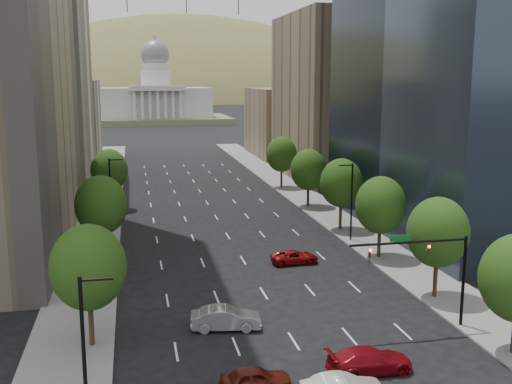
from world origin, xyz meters
TOP-DOWN VIEW (x-y plane):
  - sidewalk_left at (-15.50, 60.00)m, footprint 6.00×200.00m
  - sidewalk_right at (15.50, 60.00)m, footprint 6.00×200.00m
  - midrise_cream_left at (-25.00, 103.00)m, footprint 14.00×30.00m
  - filler_left at (-25.00, 136.00)m, footprint 14.00×26.00m
  - parking_tan_right at (25.00, 100.00)m, footprint 14.00×30.00m
  - filler_right at (25.00, 133.00)m, footprint 14.00×26.00m
  - tree_right_1 at (14.00, 36.00)m, footprint 5.20×5.20m
  - tree_right_2 at (14.00, 48.00)m, footprint 5.20×5.20m
  - tree_right_3 at (14.00, 60.00)m, footprint 5.20×5.20m
  - tree_right_4 at (14.00, 74.00)m, footprint 5.20×5.20m
  - tree_right_5 at (14.00, 90.00)m, footprint 5.20×5.20m
  - tree_left_0 at (-14.00, 32.00)m, footprint 5.20×5.20m
  - tree_left_1 at (-14.00, 52.00)m, footprint 5.20×5.20m
  - tree_left_2 at (-14.00, 78.00)m, footprint 5.20×5.20m
  - streetlight_rn at (13.44, 55.00)m, footprint 1.70×0.20m
  - streetlight_ls at (-13.44, 20.00)m, footprint 1.70×0.20m
  - streetlight_ln at (-13.44, 65.00)m, footprint 1.70×0.20m
  - traffic_signal at (10.53, 30.00)m, footprint 9.12×0.40m
  - capitol at (0.00, 249.71)m, footprint 60.00×40.00m
  - foothills at (34.67, 599.39)m, footprint 720.00×413.00m
  - car_red_near at (3.50, 24.54)m, footprint 5.61×2.43m
  - car_maroon at (-4.04, 23.79)m, footprint 4.32×1.87m
  - car_silver at (-4.40, 33.06)m, footprint 5.42×2.50m
  - car_red_far at (4.91, 47.88)m, footprint 4.90×2.47m

SIDE VIEW (x-z plane):
  - foothills at x=34.67m, z-range -169.28..93.72m
  - sidewalk_left at x=-15.50m, z-range 0.00..0.15m
  - sidewalk_right at x=15.50m, z-range 0.00..0.15m
  - car_red_far at x=4.91m, z-range 0.00..1.33m
  - car_maroon at x=-4.04m, z-range 0.00..1.45m
  - car_red_near at x=3.50m, z-range 0.00..1.61m
  - car_silver at x=-4.40m, z-range 0.00..1.72m
  - streetlight_rn at x=13.44m, z-range 0.34..9.34m
  - streetlight_ls at x=-13.44m, z-range 0.34..9.34m
  - streetlight_ln at x=-13.44m, z-range 0.34..9.34m
  - traffic_signal at x=10.53m, z-range 1.49..8.86m
  - tree_right_4 at x=14.00m, z-range 1.23..9.69m
  - tree_right_2 at x=14.00m, z-range 1.30..9.91m
  - tree_left_2 at x=-14.00m, z-range 1.34..10.02m
  - tree_right_1 at x=14.00m, z-range 1.37..10.12m
  - tree_right_5 at x=14.00m, z-range 1.37..10.12m
  - tree_left_0 at x=-14.00m, z-range 1.37..10.12m
  - tree_right_3 at x=14.00m, z-range 1.44..10.34m
  - tree_left_1 at x=-14.00m, z-range 1.48..10.45m
  - filler_right at x=25.00m, z-range 0.00..16.00m
  - capitol at x=0.00m, z-range -9.02..26.18m
  - filler_left at x=-25.00m, z-range 0.00..18.00m
  - parking_tan_right at x=25.00m, z-range 0.00..30.00m
  - midrise_cream_left at x=-25.00m, z-range 0.00..35.00m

